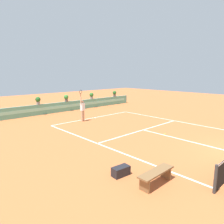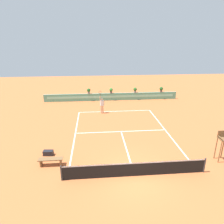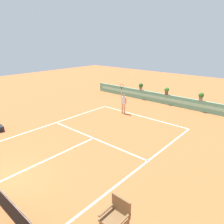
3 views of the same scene
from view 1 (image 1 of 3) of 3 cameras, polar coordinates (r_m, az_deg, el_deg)
The scene contains 11 objects.
ground_plane at distance 14.29m, azimuth 9.89°, elevation -5.22°, with size 60.00×60.00×0.00m, color #BC6033.
court_lines at distance 14.71m, azimuth 7.65°, elevation -4.68°, with size 8.32×11.94×0.01m.
back_wall_barrier at distance 21.87m, azimuth -12.36°, elevation 1.55°, with size 18.00×0.21×1.00m.
bench_courtside at distance 7.71m, azimuth 12.11°, elevation -16.56°, with size 1.60×0.44×0.51m.
gear_bag at distance 8.23m, azimuth 2.46°, elevation -16.02°, with size 0.70×0.36×0.36m, color black.
tennis_player at distance 16.88m, azimuth -8.14°, elevation 0.93°, with size 0.60×0.31×2.58m.
tennis_ball_near_baseline at distance 13.70m, azimuth 14.41°, elevation -5.96°, with size 0.07×0.07×0.07m, color #CCE033.
potted_plant_left at distance 20.37m, azimuth -19.81°, elevation 3.10°, with size 0.48×0.48×0.72m.
potted_plant_far_right at distance 25.92m, azimuth 0.69°, elevation 5.22°, with size 0.48×0.48×0.72m.
potted_plant_centre at distance 21.72m, azimuth -12.57°, elevation 3.91°, with size 0.48×0.48×0.72m.
potted_plant_right at distance 23.55m, azimuth -5.71°, elevation 4.62°, with size 0.48×0.48×0.72m.
Camera 1 is at (-11.06, -2.17, 3.87)m, focal length 33.03 mm.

